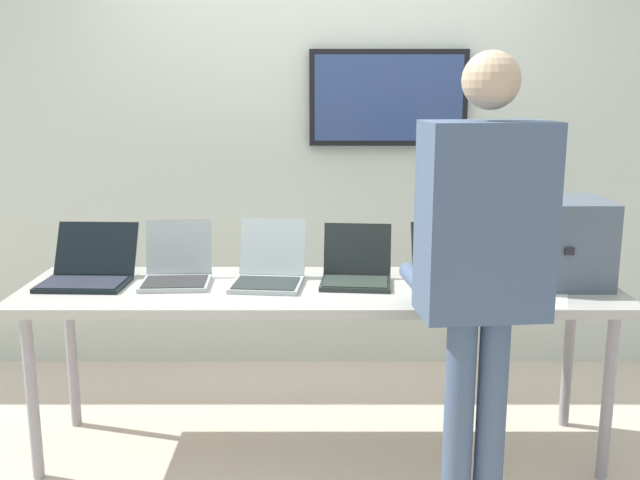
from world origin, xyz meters
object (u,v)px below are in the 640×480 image
workbench (318,298)px  person (480,254)px  equipment_box (552,241)px  laptop_station_1 (174,269)px  laptop_station_4 (451,271)px  laptop_station_2 (267,270)px  laptop_station_3 (354,270)px  laptop_station_0 (86,270)px

workbench → person: (0.57, -0.62, 0.35)m
equipment_box → laptop_station_1: 1.71m
workbench → person: size_ratio=1.48×
workbench → person: 0.92m
workbench → laptop_station_4: size_ratio=7.22×
person → laptop_station_4: bearing=87.7°
laptop_station_4 → person: (-0.03, -0.66, 0.23)m
laptop_station_1 → laptop_station_2: 0.42m
laptop_station_3 → person: bearing=-59.3°
laptop_station_1 → person: bearing=-29.6°
laptop_station_0 → laptop_station_2: laptop_station_2 is taller
laptop_station_1 → person: (1.22, -0.70, 0.23)m
laptop_station_0 → person: person is taller
laptop_station_4 → person: bearing=-92.3°
equipment_box → laptop_station_4: 0.47m
workbench → laptop_station_4: (0.60, 0.04, 0.12)m
laptop_station_2 → laptop_station_3: size_ratio=1.19×
laptop_station_4 → laptop_station_0: bearing=179.1°
laptop_station_2 → person: (0.80, -0.68, 0.23)m
laptop_station_0 → laptop_station_3: size_ratio=1.17×
person → laptop_station_1: bearing=150.4°
laptop_station_4 → workbench: bearing=-176.0°
workbench → laptop_station_1: 0.66m
workbench → equipment_box: size_ratio=6.02×
laptop_station_1 → workbench: bearing=-6.4°
laptop_station_2 → laptop_station_3: (0.40, 0.01, -0.00)m
laptop_station_0 → laptop_station_1: 0.40m
laptop_station_1 → laptop_station_4: (1.25, -0.03, -0.00)m
equipment_box → person: size_ratio=0.25×
laptop_station_0 → laptop_station_2: bearing=-0.8°
laptop_station_4 → person: 0.70m
workbench → equipment_box: 1.08m
laptop_station_2 → laptop_station_4: (0.83, -0.02, -0.00)m
laptop_station_0 → person: size_ratio=0.22×
equipment_box → workbench: bearing=-176.8°
laptop_station_0 → laptop_station_2: size_ratio=0.99×
laptop_station_2 → laptop_station_4: size_ratio=1.09×
equipment_box → laptop_station_2: (-1.28, 0.00, -0.13)m
laptop_station_0 → laptop_station_3: (1.21, -0.00, 0.00)m
workbench → person: person is taller
equipment_box → laptop_station_0: 2.11m
laptop_station_0 → laptop_station_2: 0.82m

